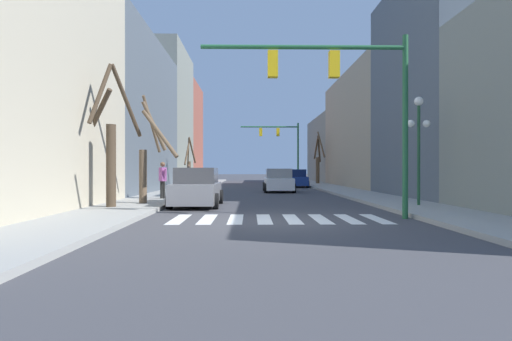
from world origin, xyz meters
TOP-DOWN VIEW (x-y plane):
  - ground_plane at (0.00, 0.00)m, footprint 240.00×240.00m
  - sidewalk_left at (-5.74, 0.00)m, footprint 2.80×90.00m
  - sidewalk_right at (5.74, 0.00)m, footprint 2.80×90.00m
  - building_row_left at (-10.13, 16.93)m, footprint 6.00×46.93m
  - building_row_right at (10.13, 18.38)m, footprint 6.00×49.58m
  - crosswalk_stripes at (0.00, 0.62)m, footprint 6.75×2.60m
  - traffic_signal_near at (2.14, 0.63)m, footprint 6.64×0.28m
  - traffic_signal_far at (2.41, 29.22)m, footprint 6.05×0.28m
  - street_lamp_right_corner at (5.91, 3.89)m, footprint 0.95×0.36m
  - car_parked_right_near at (3.17, 23.64)m, footprint 2.09×4.17m
  - car_parked_left_far at (-3.19, 5.12)m, footprint 2.06×4.20m
  - car_parked_right_far at (1.12, 16.12)m, footprint 2.13×4.27m
  - pedestrian_near_right_corner at (-5.22, 7.70)m, footprint 0.52×0.69m
  - pedestrian_waiting_at_curb at (-5.41, 17.16)m, footprint 0.57×0.65m
  - street_tree_left_near at (-5.23, 5.01)m, footprint 1.80×1.94m
  - street_tree_right_mid at (-6.29, 3.43)m, footprint 1.85×2.90m
  - street_tree_left_mid at (6.16, 29.06)m, footprint 0.89×4.43m
  - street_tree_right_far at (-5.38, 17.26)m, footprint 0.65×2.57m

SIDE VIEW (x-z plane):
  - ground_plane at x=0.00m, z-range 0.00..0.00m
  - crosswalk_stripes at x=0.00m, z-range 0.00..0.01m
  - sidewalk_left at x=-5.74m, z-range 0.00..0.15m
  - sidewalk_right at x=5.74m, z-range 0.00..0.15m
  - car_parked_right_near at x=3.17m, z-range -0.05..1.54m
  - car_parked_right_far at x=1.12m, z-range -0.05..1.59m
  - car_parked_left_far at x=-3.19m, z-range -0.06..1.60m
  - pedestrian_waiting_at_curb at x=-5.41m, z-range 0.31..2.11m
  - pedestrian_near_right_corner at x=-5.22m, z-range 0.32..2.12m
  - street_tree_right_far at x=-5.38m, z-range -0.11..3.72m
  - street_tree_left_near at x=-5.23m, z-range -0.15..4.47m
  - street_tree_left_mid at x=6.16m, z-range -0.14..5.20m
  - street_tree_right_mid at x=-6.29m, z-range -0.16..5.37m
  - street_lamp_right_corner at x=5.91m, z-range 1.05..5.42m
  - traffic_signal_near at x=2.14m, z-range 1.34..7.23m
  - traffic_signal_far at x=2.41m, z-range 1.40..7.81m
  - building_row_right at x=10.13m, z-range -1.21..10.72m
  - building_row_left at x=-10.13m, z-range -0.73..13.20m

